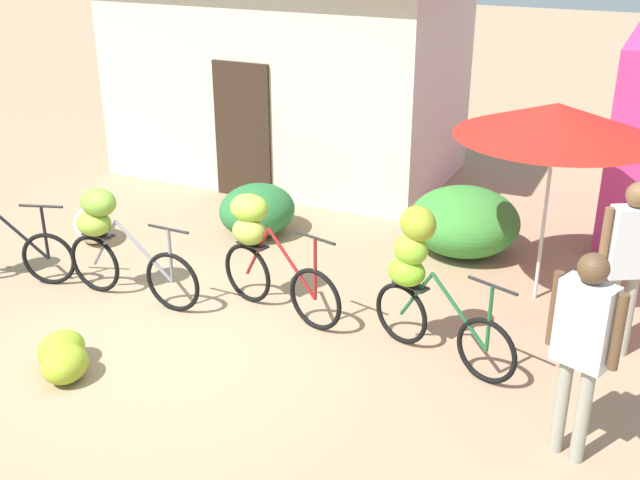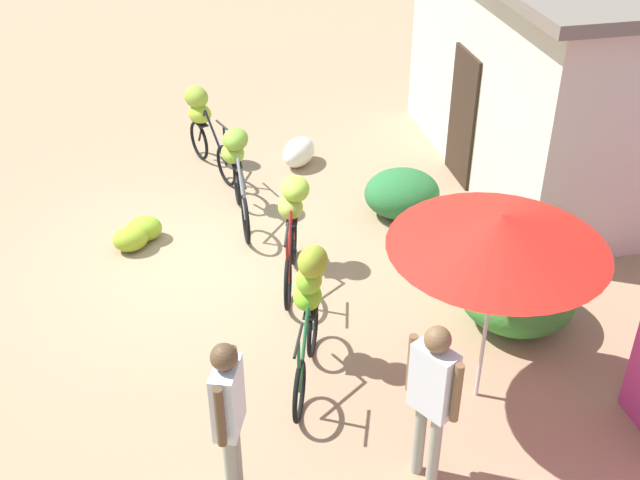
{
  "view_description": "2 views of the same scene",
  "coord_description": "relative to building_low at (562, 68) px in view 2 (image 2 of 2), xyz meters",
  "views": [
    {
      "loc": [
        4.16,
        -5.41,
        3.99
      ],
      "look_at": [
        1.11,
        1.11,
        0.9
      ],
      "focal_mm": 43.5,
      "sensor_mm": 36.0,
      "label": 1
    },
    {
      "loc": [
        8.67,
        -0.35,
        5.85
      ],
      "look_at": [
        1.06,
        1.31,
        0.82
      ],
      "focal_mm": 44.48,
      "sensor_mm": 36.0,
      "label": 2
    }
  ],
  "objects": [
    {
      "name": "ground_plane",
      "position": [
        1.5,
        -5.52,
        -1.65
      ],
      "size": [
        60.0,
        60.0,
        0.0
      ],
      "primitive_type": "plane",
      "color": "#A18363"
    },
    {
      "name": "building_low",
      "position": [
        0.0,
        0.0,
        0.0
      ],
      "size": [
        5.61,
        3.43,
        3.26
      ],
      "color": "beige",
      "rests_on": "ground"
    },
    {
      "name": "hedge_bush_front_left",
      "position": [
        0.88,
        -2.66,
        -1.32
      ],
      "size": [
        0.97,
        1.07,
        0.66
      ],
      "primitive_type": "ellipsoid",
      "color": "#286A34",
      "rests_on": "ground"
    },
    {
      "name": "hedge_bush_front_right",
      "position": [
        3.51,
        -2.1,
        -1.24
      ],
      "size": [
        1.37,
        1.35,
        0.83
      ],
      "primitive_type": "ellipsoid",
      "color": "#398A34",
      "rests_on": "ground"
    },
    {
      "name": "market_umbrella",
      "position": [
        4.58,
        -2.98,
        0.37
      ],
      "size": [
        2.06,
        2.06,
        2.2
      ],
      "color": "beige",
      "rests_on": "ground"
    },
    {
      "name": "bicycle_leftmost",
      "position": [
        -1.27,
        -5.24,
        -0.89
      ],
      "size": [
        1.58,
        0.69,
        1.25
      ],
      "color": "black",
      "rests_on": "ground"
    },
    {
      "name": "bicycle_near_pile",
      "position": [
        0.34,
        -4.92,
        -0.9
      ],
      "size": [
        1.73,
        0.47,
        1.24
      ],
      "color": "black",
      "rests_on": "ground"
    },
    {
      "name": "bicycle_center_loaded",
      "position": [
        1.94,
        -4.43,
        -0.9
      ],
      "size": [
        1.59,
        0.59,
        1.23
      ],
      "color": "black",
      "rests_on": "ground"
    },
    {
      "name": "bicycle_by_shop",
      "position": [
        3.75,
        -4.59,
        -0.81
      ],
      "size": [
        1.54,
        0.67,
        1.47
      ],
      "color": "black",
      "rests_on": "ground"
    },
    {
      "name": "banana_pile_on_ground",
      "position": [
        0.89,
        -6.36,
        -1.49
      ],
      "size": [
        0.68,
        0.72,
        0.34
      ],
      "color": "#8BAF28",
      "rests_on": "ground"
    },
    {
      "name": "produce_sack",
      "position": [
        -0.93,
        -3.8,
        -1.43
      ],
      "size": [
        0.82,
        0.77,
        0.44
      ],
      "primitive_type": "ellipsoid",
      "rotation": [
        0.0,
        0.0,
        2.49
      ],
      "color": "silver",
      "rests_on": "ground"
    },
    {
      "name": "person_vendor",
      "position": [
        5.49,
        -3.86,
        -0.56
      ],
      "size": [
        0.51,
        0.37,
        1.76
      ],
      "color": "gray",
      "rests_on": "ground"
    },
    {
      "name": "person_bystander",
      "position": [
        5.32,
        -5.6,
        -0.57
      ],
      "size": [
        0.55,
        0.33,
        1.75
      ],
      "color": "gray",
      "rests_on": "ground"
    }
  ]
}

